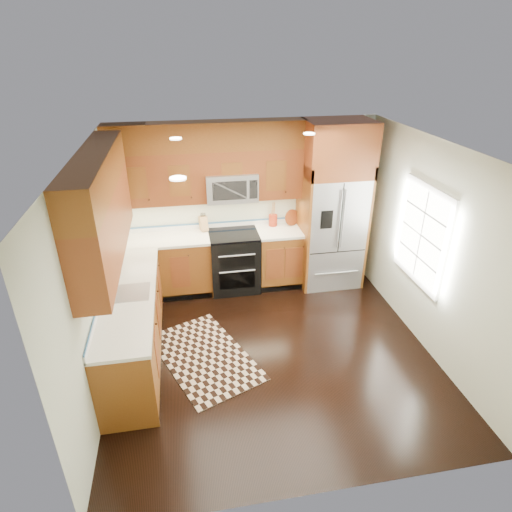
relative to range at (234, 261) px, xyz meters
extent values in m
plane|color=black|center=(0.25, -1.67, -0.47)|extent=(4.00, 4.00, 0.00)
cube|color=beige|center=(0.25, 0.33, 0.83)|extent=(4.00, 0.02, 2.60)
cube|color=beige|center=(-1.75, -1.67, 0.83)|extent=(0.02, 4.00, 2.60)
cube|color=beige|center=(2.25, -1.67, 0.83)|extent=(0.02, 4.00, 2.60)
cube|color=white|center=(2.23, -1.47, 0.93)|extent=(0.04, 1.10, 1.30)
cube|color=white|center=(2.22, -1.47, 0.93)|extent=(0.02, 0.95, 1.15)
cube|color=brown|center=(-1.06, 0.03, -0.02)|extent=(1.37, 0.60, 0.90)
cube|color=brown|center=(0.74, 0.03, -0.02)|extent=(0.72, 0.60, 0.90)
cube|color=brown|center=(-1.45, -1.47, -0.02)|extent=(0.60, 2.40, 0.90)
cube|color=white|center=(-0.32, 0.03, 0.45)|extent=(2.85, 0.62, 0.04)
cube|color=white|center=(-1.45, -1.47, 0.45)|extent=(0.62, 2.40, 0.04)
cube|color=brown|center=(-0.32, 0.17, 1.36)|extent=(2.85, 0.33, 0.75)
cube|color=brown|center=(-1.58, -1.47, 1.36)|extent=(0.33, 2.40, 0.75)
cube|color=brown|center=(-0.32, 0.17, 1.93)|extent=(2.85, 0.33, 0.40)
cube|color=brown|center=(-1.58, -1.47, 1.93)|extent=(0.33, 2.40, 0.40)
cube|color=black|center=(0.00, 0.00, -0.01)|extent=(0.76, 0.64, 0.92)
cube|color=black|center=(0.00, 0.00, 0.47)|extent=(0.76, 0.60, 0.02)
cube|color=black|center=(0.00, -0.31, 0.15)|extent=(0.55, 0.01, 0.18)
cube|color=black|center=(0.00, -0.31, -0.17)|extent=(0.55, 0.01, 0.28)
cylinder|color=#B2B2B7|center=(0.00, -0.34, 0.27)|extent=(0.55, 0.02, 0.02)
cylinder|color=#B2B2B7|center=(0.00, -0.34, 0.00)|extent=(0.55, 0.02, 0.02)
cube|color=#B2B2B7|center=(0.00, 0.13, 1.19)|extent=(0.76, 0.40, 0.42)
cube|color=black|center=(-0.05, -0.06, 1.19)|extent=(0.50, 0.01, 0.28)
cube|color=#B2B2B7|center=(1.55, -0.04, 0.43)|extent=(0.90, 0.74, 1.80)
cube|color=black|center=(1.55, -0.41, 0.78)|extent=(0.01, 0.01, 1.08)
cube|color=black|center=(1.33, -0.41, 0.78)|extent=(0.18, 0.01, 0.28)
cube|color=brown|center=(1.08, -0.04, 0.53)|extent=(0.04, 0.74, 2.00)
cube|color=brown|center=(2.02, -0.04, 0.53)|extent=(0.04, 0.74, 2.00)
cube|color=brown|center=(1.55, -0.04, 1.73)|extent=(0.98, 0.74, 0.80)
cube|color=#B2B2B7|center=(-1.45, -1.47, 0.48)|extent=(0.50, 0.42, 0.02)
cylinder|color=#B2B2B7|center=(-1.65, -1.25, 0.61)|extent=(0.02, 0.02, 0.28)
torus|color=#B2B2B7|center=(-1.65, -1.33, 0.75)|extent=(0.18, 0.02, 0.18)
cube|color=black|center=(-0.61, -1.64, -0.46)|extent=(1.49, 1.83, 0.01)
cube|color=tan|center=(-0.44, 0.23, 0.58)|extent=(0.14, 0.17, 0.23)
cylinder|color=#A12A13|center=(0.67, 0.23, 0.56)|extent=(0.16, 0.16, 0.18)
cylinder|color=brown|center=(0.97, 0.20, 0.48)|extent=(0.35, 0.35, 0.02)
camera|label=1|loc=(-0.72, -5.96, 3.15)|focal=30.00mm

